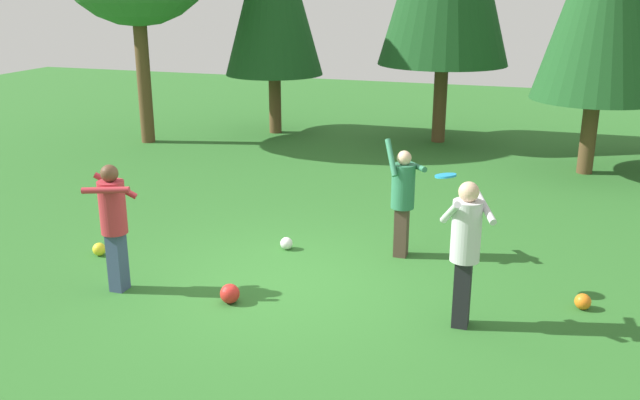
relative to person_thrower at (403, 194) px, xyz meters
name	(u,v)px	position (x,y,z in m)	size (l,w,h in m)	color
ground_plane	(283,282)	(-1.32, -1.43, -0.95)	(40.00, 40.00, 0.00)	#2D6B28
person_thrower	(403,194)	(0.00, 0.00, 0.00)	(0.66, 0.66, 1.77)	#4C382D
person_catcher	(465,242)	(1.13, -1.94, 0.10)	(0.67, 0.73, 1.77)	black
person_bystander	(113,217)	(-3.28, -2.34, 0.06)	(0.69, 0.63, 1.71)	#38476B
frisbee	(446,176)	(0.74, -1.08, 0.63)	(0.36, 0.36, 0.06)	#2393D1
ball_yellow	(99,249)	(-4.26, -1.40, -0.85)	(0.20, 0.20, 0.20)	yellow
ball_orange	(583,302)	(2.52, -1.04, -0.85)	(0.20, 0.20, 0.20)	orange
ball_white	(286,243)	(-1.70, -0.30, -0.86)	(0.19, 0.19, 0.19)	white
ball_red	(230,294)	(-1.73, -2.25, -0.83)	(0.25, 0.25, 0.25)	red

